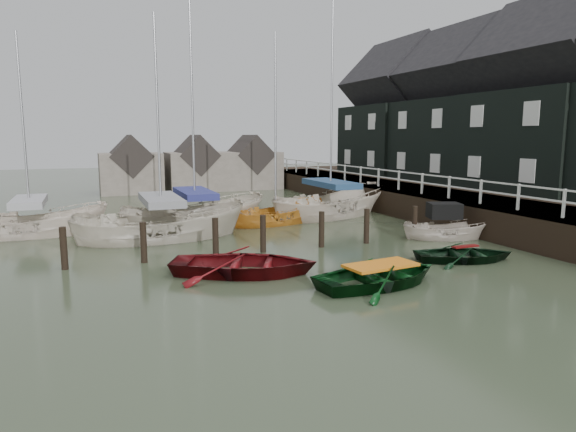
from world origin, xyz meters
name	(u,v)px	position (x,y,z in m)	size (l,w,h in m)	color
ground	(327,268)	(0.00, 0.00, 0.00)	(120.00, 120.00, 0.00)	#2B3321
pier	(400,199)	(9.48, 10.00, 0.71)	(3.04, 32.00, 2.70)	black
land_strip	(476,207)	(15.00, 10.00, 0.00)	(14.00, 38.00, 1.50)	black
quay_houses	(498,111)	(14.99, 8.66, 5.68)	(6.52, 28.14, 10.01)	black
mooring_pilings	(265,239)	(-1.11, 3.00, 0.50)	(13.72, 0.22, 1.80)	black
far_sheds	(194,167)	(0.83, 26.00, 1.86)	(14.00, 4.08, 4.39)	#665B51
rowboat_red	(244,274)	(-2.74, 0.29, 0.00)	(3.25, 4.55, 0.94)	#550C0F
rowboat_green	(380,285)	(0.59, -2.29, 0.00)	(2.90, 4.06, 0.84)	black
rowboat_dkgreen	(465,261)	(4.90, -0.82, 0.00)	(2.43, 3.40, 0.70)	black
motorboat	(446,236)	(6.80, 2.58, 0.12)	(3.93, 2.59, 2.21)	beige
sailboat_a	(162,237)	(-4.35, 6.95, 0.06)	(7.36, 3.00, 10.52)	beige
sailboat_b	(196,226)	(-2.49, 9.10, 0.06)	(7.47, 3.83, 12.90)	beige
sailboat_c	(276,223)	(1.47, 8.89, 0.02)	(5.80, 3.10, 10.20)	#C17724
sailboat_d	(330,215)	(5.01, 9.95, 0.06)	(8.26, 5.17, 13.77)	beige
sailboat_e	(32,234)	(-9.55, 9.83, 0.06)	(6.52, 2.71, 9.80)	silver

